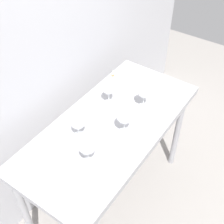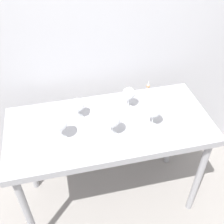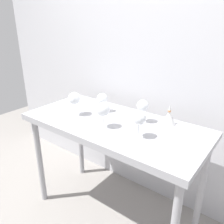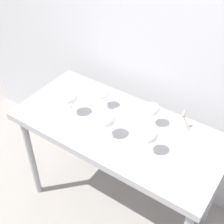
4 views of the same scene
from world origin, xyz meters
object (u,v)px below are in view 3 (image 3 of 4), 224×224
Objects in this scene: wine_glass_near_right at (139,119)px; tasting_sheet_lower at (120,115)px; wine_glass_far_right at (143,106)px; tasting_sheet_upper at (88,105)px; decanter_funnel at (169,118)px; wine_glass_far_left at (102,99)px; wine_glass_near_center at (103,110)px; wine_glass_near_left at (74,99)px.

wine_glass_near_right is 0.40m from tasting_sheet_lower.
wine_glass_far_right is 0.24m from tasting_sheet_lower.
decanter_funnel is (0.74, 0.07, 0.05)m from tasting_sheet_upper.
wine_glass_far_left is 0.20m from tasting_sheet_lower.
wine_glass_far_right is at bearing 54.41° from wine_glass_near_center.
tasting_sheet_upper is 1.00× the size of tasting_sheet_lower.
wine_glass_far_left is 0.63× the size of tasting_sheet_upper.
wine_glass_near_left is 0.54m from wine_glass_far_right.
wine_glass_near_center is at bearing -16.94° from tasting_sheet_upper.
wine_glass_far_right is (0.18, 0.24, -0.01)m from wine_glass_near_center.
decanter_funnel is (0.38, 0.09, 0.05)m from tasting_sheet_lower.
wine_glass_near_right reaches higher than tasting_sheet_upper.
tasting_sheet_lower is at bearing 13.45° from tasting_sheet_upper.
wine_glass_near_right reaches higher than tasting_sheet_lower.
tasting_sheet_upper is at bearing 178.02° from wine_glass_far_right.
wine_glass_far_right is (0.50, 0.21, -0.01)m from wine_glass_near_left.
tasting_sheet_upper is at bearing -164.57° from tasting_sheet_lower.
wine_glass_near_right is (0.60, -0.02, -0.00)m from wine_glass_near_left.
tasting_sheet_upper is at bearing 167.66° from wine_glass_far_left.
wine_glass_near_right reaches higher than wine_glass_far_left.
wine_glass_far_right is at bearing 114.87° from wine_glass_near_right.
wine_glass_near_left is at bearing -126.43° from wine_glass_far_left.
wine_glass_far_right is 1.09× the size of wine_glass_far_left.
tasting_sheet_upper is at bearing -174.86° from decanter_funnel.
wine_glass_far_right reaches higher than wine_glass_far_left.
tasting_sheet_lower is (-0.03, 0.24, -0.13)m from wine_glass_near_center.
wine_glass_far_right is 0.68× the size of tasting_sheet_lower.
wine_glass_far_left is at bearing -176.19° from wine_glass_far_right.
wine_glass_near_center is 0.49m from tasting_sheet_upper.
wine_glass_near_center is 0.29m from wine_glass_far_left.
wine_glass_far_left reaches higher than tasting_sheet_lower.
wine_glass_far_left is at bearing -153.77° from tasting_sheet_lower.
wine_glass_near_left is at bearing -156.54° from decanter_funnel.
wine_glass_near_right is at bearing -2.67° from tasting_sheet_upper.
tasting_sheet_lower is (-0.31, 0.22, -0.13)m from wine_glass_near_right.
wine_glass_far_right is 0.37m from wine_glass_far_left.
wine_glass_near_right is 0.33m from decanter_funnel.
wine_glass_near_right is 0.71× the size of tasting_sheet_lower.
wine_glass_far_right is at bearing 20.46° from tasting_sheet_lower.
wine_glass_far_right is 0.58m from tasting_sheet_upper.
wine_glass_near_left is 0.38m from tasting_sheet_lower.
wine_glass_far_left is (-0.36, -0.02, -0.02)m from wine_glass_far_right.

